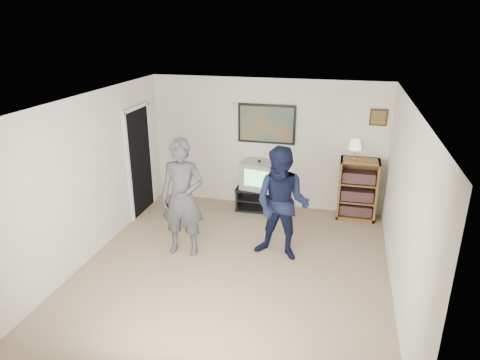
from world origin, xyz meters
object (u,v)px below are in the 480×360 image
at_px(crt_television, 259,175).
at_px(person_tall, 182,198).
at_px(media_stand, 260,198).
at_px(bookshelf, 358,189).
at_px(person_short, 282,204).

bearing_deg(crt_television, person_tall, -103.17).
xyz_separation_m(media_stand, person_tall, (-0.83, -1.91, 0.71)).
height_order(media_stand, crt_television, crt_television).
bearing_deg(bookshelf, crt_television, -178.44).
relative_size(media_stand, crt_television, 1.47).
height_order(media_stand, person_short, person_short).
bearing_deg(person_short, crt_television, 121.71).
xyz_separation_m(media_stand, bookshelf, (1.82, 0.05, 0.35)).
relative_size(media_stand, person_tall, 0.49).
bearing_deg(person_short, bookshelf, 65.86).
bearing_deg(media_stand, person_short, -70.37).
xyz_separation_m(media_stand, person_short, (0.67, -1.68, 0.67)).
height_order(bookshelf, person_tall, person_tall).
bearing_deg(person_tall, person_short, 5.54).
relative_size(crt_television, bookshelf, 0.54).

